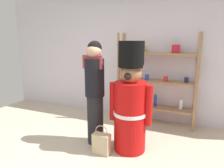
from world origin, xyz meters
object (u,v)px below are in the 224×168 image
object	(u,v)px
person_shopper	(95,90)
shopping_bag	(101,143)
merchandise_shelf	(156,79)
teddy_bear_guard	(130,104)

from	to	relation	value
person_shopper	shopping_bag	distance (m)	0.81
merchandise_shelf	shopping_bag	bearing A→B (deg)	-108.39
shopping_bag	teddy_bear_guard	bearing A→B (deg)	39.38
merchandise_shelf	teddy_bear_guard	xyz separation A→B (m)	(-0.15, -1.18, -0.16)
merchandise_shelf	shopping_bag	xyz separation A→B (m)	(-0.49, -1.46, -0.73)
teddy_bear_guard	merchandise_shelf	bearing A→B (deg)	82.96
teddy_bear_guard	person_shopper	distance (m)	0.60
teddy_bear_guard	person_shopper	xyz separation A→B (m)	(-0.58, -0.01, 0.15)
merchandise_shelf	person_shopper	world-z (taller)	merchandise_shelf
merchandise_shelf	teddy_bear_guard	size ratio (longest dim) A/B	1.09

